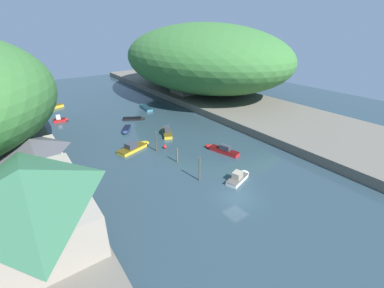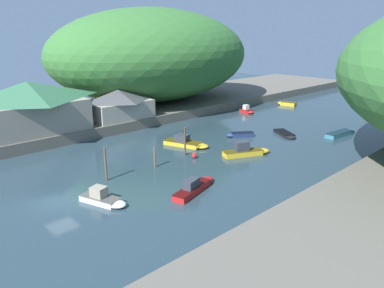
{
  "view_description": "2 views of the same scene",
  "coord_description": "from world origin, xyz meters",
  "px_view_note": "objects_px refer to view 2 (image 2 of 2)",
  "views": [
    {
      "loc": [
        -19.76,
        -17.92,
        19.58
      ],
      "look_at": [
        2.48,
        13.03,
        1.73
      ],
      "focal_mm": 24.0,
      "sensor_mm": 36.0,
      "label": 1
    },
    {
      "loc": [
        30.9,
        -12.71,
        15.04
      ],
      "look_at": [
        0.8,
        15.95,
        2.33
      ],
      "focal_mm": 35.0,
      "sensor_mm": 36.0,
      "label": 2
    }
  ],
  "objects_px": {
    "channel_buoy_near": "(194,155)",
    "person_on_quay": "(100,117)",
    "boat_mid_channel": "(247,151)",
    "waterfront_building": "(29,106)",
    "boat_far_upstream": "(286,134)",
    "boathouse_shed": "(118,103)",
    "boat_moored_right": "(187,143)",
    "boat_near_quay": "(104,199)",
    "boat_navy_launch": "(195,187)",
    "boat_small_dinghy": "(239,135)",
    "boat_far_right_bank": "(342,133)",
    "person_by_boathouse": "(92,121)",
    "boat_white_cruiser": "(286,103)",
    "boat_red_skiff": "(247,111)"
  },
  "relations": [
    {
      "from": "boat_mid_channel",
      "to": "boat_far_upstream",
      "type": "bearing_deg",
      "value": 123.78
    },
    {
      "from": "boat_far_upstream",
      "to": "boat_small_dinghy",
      "type": "xyz_separation_m",
      "value": [
        -4.37,
        -5.58,
        0.12
      ]
    },
    {
      "from": "channel_buoy_near",
      "to": "boat_far_upstream",
      "type": "bearing_deg",
      "value": 83.27
    },
    {
      "from": "boat_small_dinghy",
      "to": "waterfront_building",
      "type": "bearing_deg",
      "value": 85.25
    },
    {
      "from": "waterfront_building",
      "to": "boat_near_quay",
      "type": "bearing_deg",
      "value": -7.32
    },
    {
      "from": "boat_far_upstream",
      "to": "boat_moored_right",
      "type": "height_order",
      "value": "boat_moored_right"
    },
    {
      "from": "channel_buoy_near",
      "to": "person_on_quay",
      "type": "xyz_separation_m",
      "value": [
        -18.1,
        -2.27,
        2.21
      ]
    },
    {
      "from": "boat_navy_launch",
      "to": "boat_moored_right",
      "type": "height_order",
      "value": "boat_moored_right"
    },
    {
      "from": "boat_white_cruiser",
      "to": "person_on_quay",
      "type": "relative_size",
      "value": 2.42
    },
    {
      "from": "person_on_quay",
      "to": "boat_white_cruiser",
      "type": "bearing_deg",
      "value": -27.8
    },
    {
      "from": "boat_mid_channel",
      "to": "boat_moored_right",
      "type": "relative_size",
      "value": 0.94
    },
    {
      "from": "person_by_boathouse",
      "to": "boat_near_quay",
      "type": "bearing_deg",
      "value": -94.72
    },
    {
      "from": "person_by_boathouse",
      "to": "waterfront_building",
      "type": "bearing_deg",
      "value": 170.85
    },
    {
      "from": "boat_navy_launch",
      "to": "boat_moored_right",
      "type": "relative_size",
      "value": 0.99
    },
    {
      "from": "boat_white_cruiser",
      "to": "boat_far_right_bank",
      "type": "xyz_separation_m",
      "value": [
        18.69,
        -14.0,
        -0.03
      ]
    },
    {
      "from": "boat_moored_right",
      "to": "boat_near_quay",
      "type": "bearing_deg",
      "value": 5.05
    },
    {
      "from": "channel_buoy_near",
      "to": "boat_navy_launch",
      "type": "bearing_deg",
      "value": -43.3
    },
    {
      "from": "boat_far_right_bank",
      "to": "channel_buoy_near",
      "type": "bearing_deg",
      "value": -102.74
    },
    {
      "from": "boat_far_upstream",
      "to": "boat_near_quay",
      "type": "distance_m",
      "value": 31.54
    },
    {
      "from": "boat_far_upstream",
      "to": "boat_near_quay",
      "type": "xyz_separation_m",
      "value": [
        1.32,
        -31.51,
        0.24
      ]
    },
    {
      "from": "boathouse_shed",
      "to": "channel_buoy_near",
      "type": "relative_size",
      "value": 11.83
    },
    {
      "from": "waterfront_building",
      "to": "person_by_boathouse",
      "type": "height_order",
      "value": "waterfront_building"
    },
    {
      "from": "channel_buoy_near",
      "to": "person_by_boathouse",
      "type": "height_order",
      "value": "person_by_boathouse"
    },
    {
      "from": "boat_white_cruiser",
      "to": "boat_mid_channel",
      "type": "bearing_deg",
      "value": -169.99
    },
    {
      "from": "boat_small_dinghy",
      "to": "boat_white_cruiser",
      "type": "bearing_deg",
      "value": -37.73
    },
    {
      "from": "boat_mid_channel",
      "to": "boat_small_dinghy",
      "type": "height_order",
      "value": "boat_mid_channel"
    },
    {
      "from": "boat_mid_channel",
      "to": "waterfront_building",
      "type": "bearing_deg",
      "value": -119.59
    },
    {
      "from": "boat_mid_channel",
      "to": "boat_far_upstream",
      "type": "xyz_separation_m",
      "value": [
        -1.7,
        11.4,
        -0.35
      ]
    },
    {
      "from": "boat_mid_channel",
      "to": "boat_white_cruiser",
      "type": "bearing_deg",
      "value": 140.26
    },
    {
      "from": "waterfront_building",
      "to": "boat_red_skiff",
      "type": "height_order",
      "value": "waterfront_building"
    },
    {
      "from": "boat_small_dinghy",
      "to": "person_on_quay",
      "type": "distance_m",
      "value": 20.94
    },
    {
      "from": "waterfront_building",
      "to": "person_by_boathouse",
      "type": "distance_m",
      "value": 8.54
    },
    {
      "from": "person_on_quay",
      "to": "boat_moored_right",
      "type": "bearing_deg",
      "value": -87.39
    },
    {
      "from": "boathouse_shed",
      "to": "boat_white_cruiser",
      "type": "xyz_separation_m",
      "value": [
        7.97,
        35.52,
        -3.58
      ]
    },
    {
      "from": "boat_mid_channel",
      "to": "boat_near_quay",
      "type": "xyz_separation_m",
      "value": [
        -0.38,
        -20.11,
        -0.11
      ]
    },
    {
      "from": "boathouse_shed",
      "to": "boat_moored_right",
      "type": "height_order",
      "value": "boathouse_shed"
    },
    {
      "from": "boat_white_cruiser",
      "to": "person_by_boathouse",
      "type": "relative_size",
      "value": 2.42
    },
    {
      "from": "person_on_quay",
      "to": "person_by_boathouse",
      "type": "bearing_deg",
      "value": -159.11
    },
    {
      "from": "boat_far_upstream",
      "to": "boat_far_right_bank",
      "type": "distance_m",
      "value": 8.43
    },
    {
      "from": "boathouse_shed",
      "to": "person_by_boathouse",
      "type": "relative_size",
      "value": 6.17
    },
    {
      "from": "boat_mid_channel",
      "to": "boat_small_dinghy",
      "type": "bearing_deg",
      "value": 161.49
    },
    {
      "from": "channel_buoy_near",
      "to": "boat_red_skiff",
      "type": "bearing_deg",
      "value": 115.11
    },
    {
      "from": "boat_near_quay",
      "to": "channel_buoy_near",
      "type": "distance_m",
      "value": 14.93
    },
    {
      "from": "waterfront_building",
      "to": "boat_red_skiff",
      "type": "relative_size",
      "value": 4.59
    },
    {
      "from": "boat_mid_channel",
      "to": "boat_small_dinghy",
      "type": "relative_size",
      "value": 1.56
    },
    {
      "from": "boat_red_skiff",
      "to": "person_by_boathouse",
      "type": "height_order",
      "value": "person_by_boathouse"
    },
    {
      "from": "boat_navy_launch",
      "to": "boat_far_right_bank",
      "type": "xyz_separation_m",
      "value": [
        0.61,
        29.84,
        -0.12
      ]
    },
    {
      "from": "boat_mid_channel",
      "to": "boat_moored_right",
      "type": "distance_m",
      "value": 8.54
    },
    {
      "from": "boathouse_shed",
      "to": "boat_near_quay",
      "type": "bearing_deg",
      "value": -36.03
    },
    {
      "from": "boat_red_skiff",
      "to": "boat_far_right_bank",
      "type": "xyz_separation_m",
      "value": [
        19.52,
        -2.08,
        -0.12
      ]
    }
  ]
}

